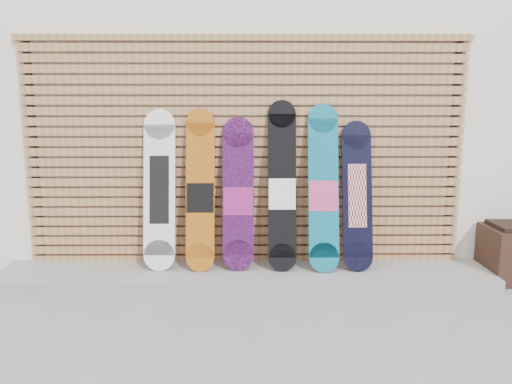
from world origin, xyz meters
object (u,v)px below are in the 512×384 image
snowboard_0 (159,190)px  snowboard_2 (238,195)px  snowboard_3 (282,187)px  snowboard_4 (323,189)px  snowboard_5 (357,196)px  snowboard_1 (200,191)px

snowboard_0 → snowboard_2: 0.74m
snowboard_3 → snowboard_4: size_ratio=1.02×
snowboard_3 → snowboard_4: 0.39m
snowboard_0 → snowboard_5: bearing=-0.6°
snowboard_0 → snowboard_3: bearing=-0.9°
snowboard_2 → snowboard_5: (1.12, -0.01, -0.01)m
snowboard_2 → snowboard_3: snowboard_3 is taller
snowboard_3 → snowboard_1: bearing=179.9°
snowboard_0 → snowboard_2: snowboard_0 is taller
snowboard_1 → snowboard_2: size_ratio=1.06×
snowboard_2 → snowboard_4: snowboard_4 is taller
snowboard_2 → snowboard_5: size_ratio=1.03×
snowboard_5 → snowboard_2: bearing=179.3°
snowboard_2 → snowboard_3: bearing=-1.4°
snowboard_3 → snowboard_0: bearing=179.1°
snowboard_1 → snowboard_2: bearing=1.5°
snowboard_5 → snowboard_0: bearing=179.4°
snowboard_0 → snowboard_4: 1.53m
snowboard_1 → snowboard_2: 0.36m
snowboard_3 → snowboard_4: bearing=-2.8°
snowboard_1 → snowboard_3: bearing=-0.1°
snowboard_1 → snowboard_3: snowboard_3 is taller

